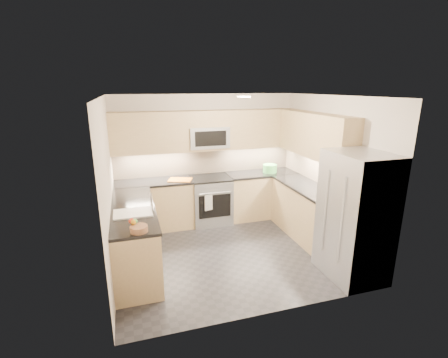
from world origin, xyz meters
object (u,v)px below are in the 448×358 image
Objects in this scene: refrigerator at (355,216)px; cutting_board at (180,180)px; microwave at (208,137)px; fruit_basket at (139,229)px; gas_range at (210,200)px; utensil_bowl at (270,168)px.

cutting_board is at bearing 130.86° from refrigerator.
microwave is 3.58× the size of fruit_basket.
gas_range is 1.20× the size of microwave.
cutting_board is (-2.05, 2.37, 0.05)m from refrigerator.
fruit_basket is (-0.85, -2.09, 0.03)m from cutting_board.
cutting_board is (-0.60, -0.06, 0.49)m from gas_range.
microwave is (0.00, 0.12, 1.24)m from gas_range.
utensil_bowl is (1.26, -0.02, 0.57)m from gas_range.
cutting_board is at bearing 67.92° from fruit_basket.
utensil_bowl is at bearing -6.50° from microwave.
fruit_basket is at bearing -112.08° from cutting_board.
refrigerator is (1.45, -2.55, -0.80)m from microwave.
gas_range is at bearing 5.45° from cutting_board.
refrigerator reaches higher than fruit_basket.
microwave is at bearing 119.62° from refrigerator.
microwave is at bearing 16.93° from cutting_board.
fruit_basket is at bearing -123.95° from gas_range.
refrigerator is at bearing -5.42° from fruit_basket.
microwave is 0.98m from cutting_board.
fruit_basket is (-2.70, -2.13, -0.04)m from utensil_bowl.
refrigerator is 2.42m from utensil_bowl.
fruit_basket is (-1.45, -2.15, 0.52)m from gas_range.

